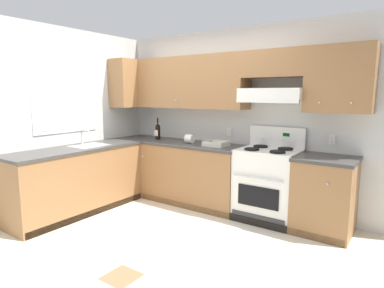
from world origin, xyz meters
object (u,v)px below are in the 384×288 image
(bowl, at_px, (216,144))
(paper_towel_roll, at_px, (190,139))
(stove, at_px, (267,184))
(wine_bottle, at_px, (158,131))

(bowl, bearing_deg, paper_towel_roll, 179.81)
(stove, bearing_deg, paper_towel_roll, -178.71)
(wine_bottle, bearing_deg, bowl, -2.37)
(paper_towel_roll, bearing_deg, stove, 1.29)
(wine_bottle, bearing_deg, paper_towel_roll, -3.88)
(paper_towel_roll, bearing_deg, wine_bottle, 176.12)
(stove, relative_size, bowl, 3.85)
(paper_towel_roll, bearing_deg, bowl, -0.19)
(stove, height_order, paper_towel_roll, stove)
(stove, relative_size, paper_towel_roll, 9.33)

